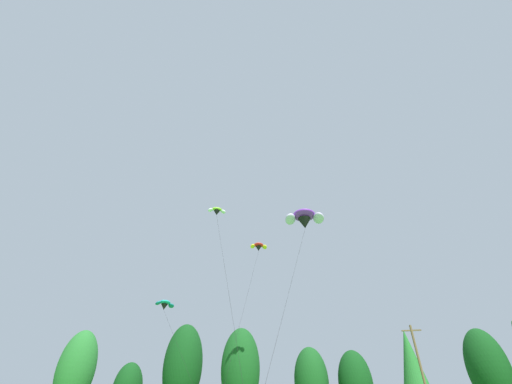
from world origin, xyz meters
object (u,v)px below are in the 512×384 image
Objects in this scene: utility_pole at (424,378)px; parafoil_kite_high_red_yellow at (259,247)px; parafoil_kite_mid_lime_white at (217,211)px; parafoil_kite_low_purple at (304,219)px; parafoil_kite_far_teal at (165,305)px.

utility_pole is 24.38m from parafoil_kite_high_red_yellow.
parafoil_kite_mid_lime_white is 10.67m from parafoil_kite_low_purple.
parafoil_kite_far_teal is at bearing -142.05° from parafoil_kite_high_red_yellow.
parafoil_kite_far_teal is 18.35m from parafoil_kite_low_purple.
utility_pole is at bearing 54.71° from parafoil_kite_low_purple.
parafoil_kite_low_purple is at bearing -125.29° from utility_pole.
parafoil_kite_high_red_yellow is 1.20× the size of parafoil_kite_low_purple.
parafoil_kite_low_purple is at bearing -13.62° from parafoil_kite_mid_lime_white.
parafoil_kite_high_red_yellow reaches higher than parafoil_kite_low_purple.
parafoil_kite_mid_lime_white is 11.79m from parafoil_kite_far_teal.
parafoil_kite_far_teal is (-27.29, -9.29, 6.77)m from utility_pole.
parafoil_kite_mid_lime_white reaches higher than utility_pole.
parafoil_kite_mid_lime_white is at bearing -30.81° from parafoil_kite_far_teal.
parafoil_kite_far_teal is at bearing 149.19° from parafoil_kite_mid_lime_white.
parafoil_kite_far_teal is at bearing -161.19° from utility_pole.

